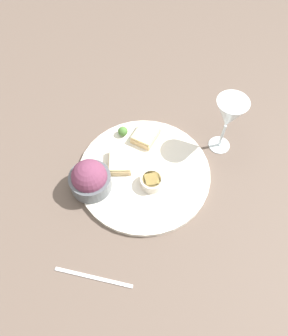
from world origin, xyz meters
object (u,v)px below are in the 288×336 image
(wine_glass, at_px, (229,116))
(fork, at_px, (93,277))
(salad_bowl, at_px, (90,179))
(cheese_toast_far, at_px, (146,135))
(sauce_ramekin, at_px, (152,181))
(cheese_toast_near, at_px, (120,162))

(wine_glass, distance_m, fork, 0.52)
(salad_bowl, distance_m, cheese_toast_far, 0.21)
(sauce_ramekin, distance_m, cheese_toast_far, 0.15)
(sauce_ramekin, bearing_deg, wine_glass, -45.33)
(sauce_ramekin, height_order, wine_glass, wine_glass)
(sauce_ramekin, relative_size, cheese_toast_near, 0.69)
(sauce_ramekin, distance_m, wine_glass, 0.26)
(cheese_toast_near, bearing_deg, sauce_ramekin, -116.56)
(cheese_toast_near, distance_m, fork, 0.31)
(cheese_toast_near, relative_size, wine_glass, 0.48)
(sauce_ramekin, xyz_separation_m, cheese_toast_far, (0.15, 0.04, -0.00))
(wine_glass, xyz_separation_m, fork, (-0.43, 0.26, -0.13))
(wine_glass, bearing_deg, cheese_toast_far, 95.92)
(cheese_toast_near, distance_m, cheese_toast_far, 0.11)
(wine_glass, height_order, fork, wine_glass)
(salad_bowl, bearing_deg, cheese_toast_far, -32.31)
(salad_bowl, height_order, sauce_ramekin, salad_bowl)
(cheese_toast_far, bearing_deg, cheese_toast_near, 151.96)
(sauce_ramekin, relative_size, fork, 0.32)
(cheese_toast_near, bearing_deg, salad_bowl, 142.86)
(salad_bowl, relative_size, wine_glass, 0.59)
(wine_glass, relative_size, fork, 0.98)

